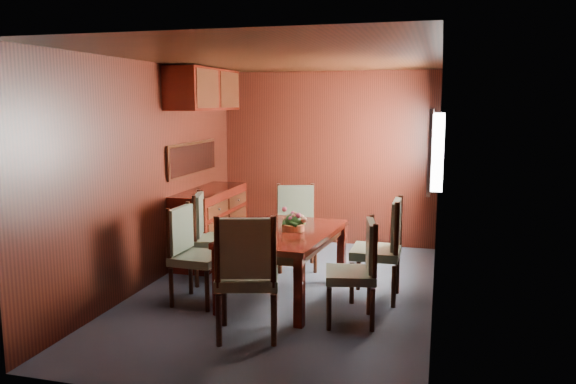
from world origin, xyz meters
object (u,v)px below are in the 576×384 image
(sideboard, at_px, (210,224))
(chair_right_near, at_px, (359,266))
(chair_head, at_px, (247,270))
(flower_centerpiece, at_px, (293,219))
(chair_left_near, at_px, (191,249))
(dining_table, at_px, (285,240))

(sideboard, distance_m, chair_right_near, 2.64)
(chair_head, height_order, flower_centerpiece, chair_head)
(chair_left_near, xyz_separation_m, chair_head, (0.83, -0.71, 0.06))
(chair_left_near, relative_size, chair_head, 0.90)
(chair_left_near, bearing_deg, dining_table, 116.11)
(dining_table, bearing_deg, flower_centerpiece, 25.59)
(sideboard, relative_size, flower_centerpiece, 5.73)
(chair_head, bearing_deg, flower_centerpiece, 68.71)
(chair_right_near, height_order, flower_centerpiece, chair_right_near)
(chair_left_near, height_order, chair_head, chair_head)
(sideboard, distance_m, chair_left_near, 1.55)
(sideboard, distance_m, dining_table, 1.71)
(sideboard, xyz_separation_m, chair_head, (1.26, -2.20, 0.15))
(chair_left_near, xyz_separation_m, chair_right_near, (1.68, -0.10, -0.01))
(chair_right_near, relative_size, flower_centerpiece, 3.91)
(chair_head, bearing_deg, dining_table, 72.71)
(dining_table, relative_size, chair_left_near, 1.60)
(dining_table, xyz_separation_m, chair_right_near, (0.82, -0.48, -0.06))
(sideboard, distance_m, chair_head, 2.54)
(chair_head, bearing_deg, chair_left_near, 123.57)
(chair_head, distance_m, flower_centerpiece, 1.14)
(dining_table, relative_size, flower_centerpiece, 6.41)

